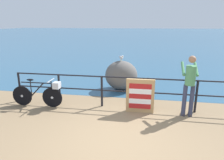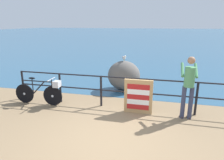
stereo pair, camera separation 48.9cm
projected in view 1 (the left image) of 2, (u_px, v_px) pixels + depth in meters
The scene contains 8 objects.
ground_plane at pixel (141, 46), 23.77m from camera, with size 120.00×120.00×0.10m, color #846B4C.
sea_surface at pixel (144, 33), 50.13m from camera, with size 120.00×90.00×0.01m, color #2D5675.
promenade_railing at pixel (124, 89), 6.42m from camera, with size 7.31×0.07×1.02m.
bicycle at pixel (41, 93), 6.56m from camera, with size 1.70×0.48×0.92m.
person_at_railing at pixel (190, 83), 5.76m from camera, with size 0.44×0.64×1.78m.
folded_deckchair_stack at pixel (140, 96), 6.13m from camera, with size 0.84×0.10×1.04m.
breakwater_boulder_main at pixel (121, 75), 8.23m from camera, with size 1.30×1.11×1.18m.
seagull at pixel (121, 57), 8.07m from camera, with size 0.24×0.32×0.23m.
Camera 1 is at (0.62, -4.17, 2.65)m, focal length 32.75 mm.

